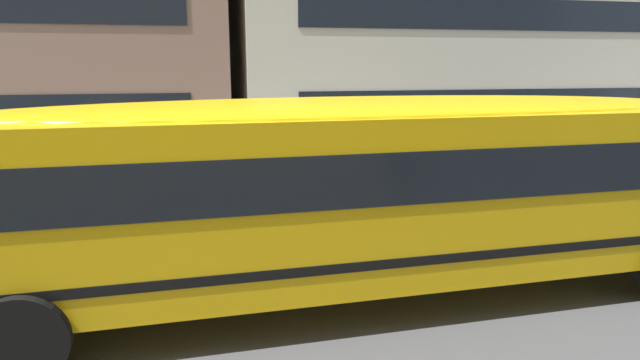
# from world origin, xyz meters

# --- Properties ---
(ground_plane) EXTENTS (400.00, 400.00, 0.00)m
(ground_plane) POSITION_xyz_m (0.00, 0.00, 0.00)
(ground_plane) COLOR #4C4C4F
(sidewalk_far) EXTENTS (120.00, 3.00, 0.01)m
(sidewalk_far) POSITION_xyz_m (0.00, 7.95, 0.01)
(sidewalk_far) COLOR gray
(sidewalk_far) RESTS_ON ground_plane
(lane_centreline) EXTENTS (110.00, 0.16, 0.01)m
(lane_centreline) POSITION_xyz_m (0.00, 0.00, 0.00)
(lane_centreline) COLOR silver
(lane_centreline) RESTS_ON ground_plane
(school_bus) EXTENTS (13.25, 3.15, 2.95)m
(school_bus) POSITION_xyz_m (-3.28, -1.62, 1.75)
(school_bus) COLOR yellow
(school_bus) RESTS_ON ground_plane
(parked_car_dark_blue_far_corner) EXTENTS (3.92, 1.91, 1.64)m
(parked_car_dark_blue_far_corner) POSITION_xyz_m (4.78, 5.36, 0.84)
(parked_car_dark_blue_far_corner) COLOR navy
(parked_car_dark_blue_far_corner) RESTS_ON ground_plane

